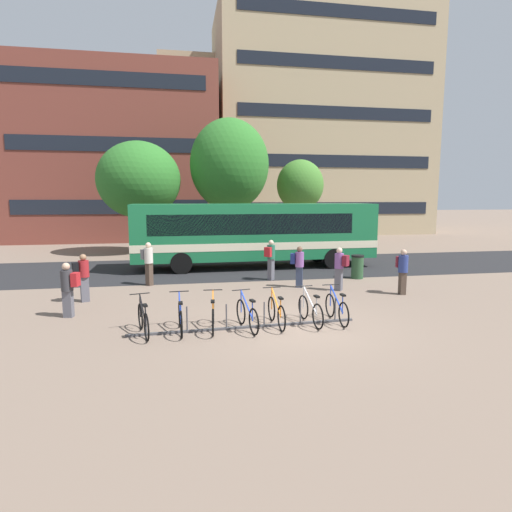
{
  "coord_description": "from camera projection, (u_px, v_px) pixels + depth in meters",
  "views": [
    {
      "loc": [
        -3.08,
        -10.83,
        3.5
      ],
      "look_at": [
        -0.34,
        4.48,
        1.34
      ],
      "focal_mm": 29.5,
      "sensor_mm": 36.0,
      "label": 1
    }
  ],
  "objects": [
    {
      "name": "street_tree_1",
      "position": [
        229.0,
        165.0,
        27.31
      ],
      "size": [
        5.11,
        5.11,
        8.58
      ],
      "color": "brown",
      "rests_on": "ground"
    },
    {
      "name": "commuter_navy_pack_5",
      "position": [
        299.0,
        264.0,
        16.45
      ],
      "size": [
        0.6,
        0.48,
        1.62
      ],
      "rotation": [
        0.0,
        0.0,
        5.92
      ],
      "color": "#2D3851",
      "rests_on": "ground"
    },
    {
      "name": "parked_bicycle_blue_6",
      "position": [
        337.0,
        309.0,
        11.89
      ],
      "size": [
        0.52,
        1.72,
        0.99
      ],
      "rotation": [
        0.0,
        0.0,
        1.59
      ],
      "color": "black",
      "rests_on": "ground"
    },
    {
      "name": "parked_bicycle_orange_4",
      "position": [
        276.0,
        312.0,
        11.53
      ],
      "size": [
        0.52,
        1.72,
        0.99
      ],
      "rotation": [
        0.0,
        0.0,
        1.62
      ],
      "color": "black",
      "rests_on": "ground"
    },
    {
      "name": "bus_lane_asphalt",
      "position": [
        244.0,
        267.0,
        21.24
      ],
      "size": [
        80.0,
        7.2,
        0.01
      ],
      "primitive_type": "cube",
      "color": "#232326",
      "rests_on": "ground"
    },
    {
      "name": "commuter_red_pack_6",
      "position": [
        271.0,
        257.0,
        17.88
      ],
      "size": [
        0.58,
        0.59,
        1.72
      ],
      "rotation": [
        0.0,
        0.0,
        0.82
      ],
      "color": "#565660",
      "rests_on": "ground"
    },
    {
      "name": "commuter_maroon_pack_4",
      "position": [
        340.0,
        266.0,
        15.86
      ],
      "size": [
        0.59,
        0.59,
        1.64
      ],
      "rotation": [
        0.0,
        0.0,
        2.35
      ],
      "color": "#565660",
      "rests_on": "ground"
    },
    {
      "name": "building_left_wing",
      "position": [
        122.0,
        159.0,
        38.17
      ],
      "size": [
        16.41,
        13.86,
        14.01
      ],
      "color": "brown",
      "rests_on": "ground"
    },
    {
      "name": "commuter_maroon_pack_2",
      "position": [
        403.0,
        268.0,
        15.27
      ],
      "size": [
        0.37,
        0.54,
        1.66
      ],
      "rotation": [
        0.0,
        0.0,
        4.63
      ],
      "color": "#47382D",
      "rests_on": "ground"
    },
    {
      "name": "ground",
      "position": [
        297.0,
        326.0,
        11.58
      ],
      "size": [
        200.0,
        200.0,
        0.0
      ],
      "primitive_type": "plane",
      "color": "#7A6656"
    },
    {
      "name": "parked_bicycle_black_0",
      "position": [
        143.0,
        320.0,
        10.76
      ],
      "size": [
        0.58,
        1.69,
        0.99
      ],
      "rotation": [
        0.0,
        0.0,
        1.8
      ],
      "color": "black",
      "rests_on": "ground"
    },
    {
      "name": "trash_bin",
      "position": [
        357.0,
        267.0,
        18.33
      ],
      "size": [
        0.55,
        0.55,
        1.03
      ],
      "color": "#284C2D",
      "rests_on": "ground"
    },
    {
      "name": "commuter_red_pack_1",
      "position": [
        68.0,
        286.0,
        12.3
      ],
      "size": [
        0.57,
        0.41,
        1.63
      ],
      "rotation": [
        0.0,
        0.0,
        2.94
      ],
      "color": "#565660",
      "rests_on": "ground"
    },
    {
      "name": "street_tree_0",
      "position": [
        139.0,
        180.0,
        26.08
      ],
      "size": [
        5.12,
        5.12,
        6.97
      ],
      "color": "brown",
      "rests_on": "ground"
    },
    {
      "name": "building_centre_block",
      "position": [
        237.0,
        151.0,
        48.52
      ],
      "size": [
        17.07,
        10.81,
        17.75
      ],
      "color": "tan",
      "rests_on": "ground"
    },
    {
      "name": "commuter_black_pack_0",
      "position": [
        83.0,
        274.0,
        14.13
      ],
      "size": [
        0.6,
        0.48,
        1.63
      ],
      "rotation": [
        0.0,
        0.0,
        0.37
      ],
      "color": "#565660",
      "rests_on": "ground"
    },
    {
      "name": "parked_bicycle_blue_3",
      "position": [
        247.0,
        315.0,
        11.22
      ],
      "size": [
        0.53,
        1.7,
        0.99
      ],
      "rotation": [
        0.0,
        0.0,
        1.76
      ],
      "color": "black",
      "rests_on": "ground"
    },
    {
      "name": "parked_bicycle_orange_2",
      "position": [
        213.0,
        316.0,
        11.18
      ],
      "size": [
        0.52,
        1.72,
        0.99
      ],
      "rotation": [
        0.0,
        0.0,
        1.49
      ],
      "color": "black",
      "rests_on": "ground"
    },
    {
      "name": "building_right_wing",
      "position": [
        318.0,
        127.0,
        42.66
      ],
      "size": [
        20.55,
        10.86,
        21.15
      ],
      "color": "tan",
      "rests_on": "ground"
    },
    {
      "name": "street_tree_2",
      "position": [
        300.0,
        185.0,
        29.91
      ],
      "size": [
        3.33,
        3.33,
        6.18
      ],
      "color": "brown",
      "rests_on": "ground"
    },
    {
      "name": "parked_bicycle_silver_5",
      "position": [
        310.0,
        310.0,
        11.71
      ],
      "size": [
        0.52,
        1.72,
        0.99
      ],
      "rotation": [
        0.0,
        0.0,
        1.67
      ],
      "color": "black",
      "rests_on": "ground"
    },
    {
      "name": "commuter_grey_pack_3",
      "position": [
        148.0,
        261.0,
        16.81
      ],
      "size": [
        0.57,
        0.6,
        1.74
      ],
      "rotation": [
        0.0,
        0.0,
        5.42
      ],
      "color": "#47382D",
      "rests_on": "ground"
    },
    {
      "name": "bike_rack",
      "position": [
        246.0,
        325.0,
        11.35
      ],
      "size": [
        6.24,
        0.43,
        0.7
      ],
      "rotation": [
        0.0,
        0.0,
        0.06
      ],
      "color": "#47474C",
      "rests_on": "ground"
    },
    {
      "name": "city_bus",
      "position": [
        256.0,
        232.0,
        21.12
      ],
      "size": [
        12.07,
        2.79,
        3.2
      ],
      "rotation": [
        0.0,
        0.0,
        0.02
      ],
      "color": "#196B3D",
      "rests_on": "ground"
    },
    {
      "name": "parked_bicycle_blue_1",
      "position": [
        180.0,
        318.0,
        11.01
      ],
      "size": [
        0.52,
        1.72,
        0.99
      ],
      "rotation": [
        0.0,
        0.0,
        1.61
      ],
      "color": "black",
      "rests_on": "ground"
    }
  ]
}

